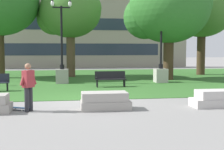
% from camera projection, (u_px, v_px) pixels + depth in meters
% --- Properties ---
extents(ground_plane, '(140.00, 140.00, 0.00)m').
position_uv_depth(ground_plane, '(83.00, 100.00, 13.44)').
color(ground_plane, gray).
extents(grass_lawn, '(40.00, 20.00, 0.02)m').
position_uv_depth(grass_lawn, '(75.00, 79.00, 23.29)').
color(grass_lawn, '#336628').
rests_on(grass_lawn, ground).
extents(concrete_block_left, '(1.80, 0.90, 0.64)m').
position_uv_depth(concrete_block_left, '(105.00, 101.00, 11.37)').
color(concrete_block_left, '#9E9991').
rests_on(concrete_block_left, ground).
extents(concrete_block_right, '(1.87, 0.90, 0.64)m').
position_uv_depth(concrete_block_right, '(217.00, 99.00, 11.94)').
color(concrete_block_right, '#BCB7B2').
rests_on(concrete_block_right, ground).
extents(person_skateboarder, '(0.57, 0.51, 1.71)m').
position_uv_depth(person_skateboarder, '(28.00, 84.00, 10.96)').
color(person_skateboarder, '#28282D').
rests_on(person_skateboarder, ground).
extents(skateboard, '(1.00, 0.64, 0.14)m').
position_uv_depth(skateboard, '(19.00, 108.00, 11.26)').
color(skateboard, '#2D4C75').
rests_on(skateboard, ground).
extents(park_bench_near_right, '(1.81, 0.56, 0.90)m').
position_uv_depth(park_bench_near_right, '(110.00, 78.00, 18.19)').
color(park_bench_near_right, black).
rests_on(park_bench_near_right, grass_lawn).
extents(lamp_post_center, '(1.32, 0.80, 5.34)m').
position_uv_depth(lamp_post_center, '(62.00, 67.00, 20.11)').
color(lamp_post_center, gray).
rests_on(lamp_post_center, grass_lawn).
extents(lamp_post_left, '(1.32, 0.80, 5.22)m').
position_uv_depth(lamp_post_left, '(161.00, 66.00, 20.64)').
color(lamp_post_left, '#ADA89E').
rests_on(lamp_post_left, grass_lawn).
extents(tree_far_right, '(6.06, 5.77, 7.53)m').
position_uv_depth(tree_far_right, '(168.00, 10.00, 22.15)').
color(tree_far_right, '#42301E').
rests_on(tree_far_right, grass_lawn).
extents(tree_near_left, '(5.09, 4.85, 7.21)m').
position_uv_depth(tree_near_left, '(70.00, 13.00, 24.58)').
color(tree_near_left, brown).
rests_on(tree_near_left, grass_lawn).
extents(tree_near_right, '(5.60, 5.33, 7.76)m').
position_uv_depth(tree_near_right, '(201.00, 12.00, 26.60)').
color(tree_near_right, '#42301E').
rests_on(tree_near_right, grass_lawn).
extents(building_facade_distant, '(29.41, 1.03, 9.78)m').
position_uv_depth(building_facade_distant, '(68.00, 27.00, 37.12)').
color(building_facade_distant, gray).
rests_on(building_facade_distant, ground).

